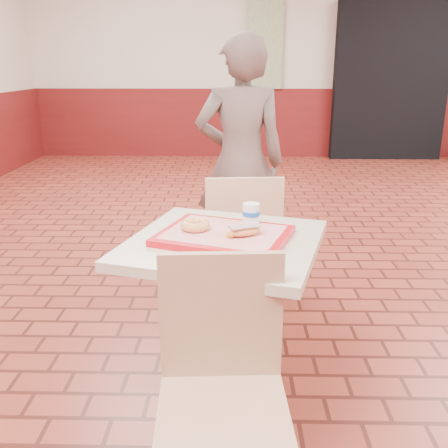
{
  "coord_description": "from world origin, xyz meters",
  "views": [
    {
      "loc": [
        -1.01,
        -2.59,
        1.37
      ],
      "look_at": [
        -1.05,
        -0.82,
        0.79
      ],
      "focal_mm": 40.0,
      "sensor_mm": 36.0,
      "label": 1
    }
  ],
  "objects_px": {
    "main_table": "(224,296)",
    "chair_main_back": "(242,242)",
    "paper_cup": "(251,214)",
    "chair_main_front": "(222,379)",
    "long_john_donut": "(244,231)",
    "serving_tray": "(224,236)",
    "customer": "(241,162)",
    "ring_donut": "(195,225)"
  },
  "relations": [
    {
      "from": "serving_tray",
      "to": "ring_donut",
      "type": "height_order",
      "value": "ring_donut"
    },
    {
      "from": "chair_main_front",
      "to": "paper_cup",
      "type": "relative_size",
      "value": 9.75
    },
    {
      "from": "customer",
      "to": "serving_tray",
      "type": "distance_m",
      "value": 1.32
    },
    {
      "from": "serving_tray",
      "to": "chair_main_front",
      "type": "bearing_deg",
      "value": -89.26
    },
    {
      "from": "chair_main_back",
      "to": "chair_main_front",
      "type": "bearing_deg",
      "value": 81.91
    },
    {
      "from": "customer",
      "to": "paper_cup",
      "type": "height_order",
      "value": "customer"
    },
    {
      "from": "main_table",
      "to": "ring_donut",
      "type": "bearing_deg",
      "value": 167.3
    },
    {
      "from": "ring_donut",
      "to": "main_table",
      "type": "bearing_deg",
      "value": -12.7
    },
    {
      "from": "main_table",
      "to": "chair_main_back",
      "type": "xyz_separation_m",
      "value": [
        0.08,
        0.69,
        -0.03
      ]
    },
    {
      "from": "chair_main_back",
      "to": "paper_cup",
      "type": "distance_m",
      "value": 0.69
    },
    {
      "from": "chair_main_back",
      "to": "long_john_donut",
      "type": "distance_m",
      "value": 0.8
    },
    {
      "from": "main_table",
      "to": "customer",
      "type": "height_order",
      "value": "customer"
    },
    {
      "from": "long_john_donut",
      "to": "serving_tray",
      "type": "bearing_deg",
      "value": 149.1
    },
    {
      "from": "long_john_donut",
      "to": "chair_main_front",
      "type": "bearing_deg",
      "value": -98.43
    },
    {
      "from": "main_table",
      "to": "chair_main_back",
      "type": "height_order",
      "value": "chair_main_back"
    },
    {
      "from": "chair_main_front",
      "to": "serving_tray",
      "type": "bearing_deg",
      "value": 87.35
    },
    {
      "from": "main_table",
      "to": "chair_main_back",
      "type": "distance_m",
      "value": 0.7
    },
    {
      "from": "customer",
      "to": "serving_tray",
      "type": "xyz_separation_m",
      "value": [
        -0.07,
        -1.32,
        -0.02
      ]
    },
    {
      "from": "ring_donut",
      "to": "serving_tray",
      "type": "bearing_deg",
      "value": -12.7
    },
    {
      "from": "customer",
      "to": "ring_donut",
      "type": "distance_m",
      "value": 1.31
    },
    {
      "from": "customer",
      "to": "long_john_donut",
      "type": "xyz_separation_m",
      "value": [
        0.0,
        -1.36,
        0.01
      ]
    },
    {
      "from": "main_table",
      "to": "paper_cup",
      "type": "xyz_separation_m",
      "value": [
        0.1,
        0.09,
        0.31
      ]
    },
    {
      "from": "chair_main_back",
      "to": "serving_tray",
      "type": "xyz_separation_m",
      "value": [
        -0.08,
        -0.69,
        0.28
      ]
    },
    {
      "from": "long_john_donut",
      "to": "paper_cup",
      "type": "xyz_separation_m",
      "value": [
        0.03,
        0.14,
        0.02
      ]
    },
    {
      "from": "main_table",
      "to": "paper_cup",
      "type": "relative_size",
      "value": 8.61
    },
    {
      "from": "main_table",
      "to": "serving_tray",
      "type": "distance_m",
      "value": 0.25
    },
    {
      "from": "serving_tray",
      "to": "paper_cup",
      "type": "distance_m",
      "value": 0.15
    },
    {
      "from": "chair_main_front",
      "to": "chair_main_back",
      "type": "height_order",
      "value": "chair_main_back"
    },
    {
      "from": "main_table",
      "to": "long_john_donut",
      "type": "relative_size",
      "value": 5.16
    },
    {
      "from": "long_john_donut",
      "to": "paper_cup",
      "type": "height_order",
      "value": "paper_cup"
    },
    {
      "from": "ring_donut",
      "to": "long_john_donut",
      "type": "relative_size",
      "value": 0.8
    },
    {
      "from": "customer",
      "to": "chair_main_front",
      "type": "bearing_deg",
      "value": 82.76
    },
    {
      "from": "chair_main_front",
      "to": "ring_donut",
      "type": "height_order",
      "value": "chair_main_front"
    },
    {
      "from": "customer",
      "to": "long_john_donut",
      "type": "relative_size",
      "value": 10.87
    },
    {
      "from": "chair_main_back",
      "to": "ring_donut",
      "type": "bearing_deg",
      "value": 69.58
    },
    {
      "from": "chair_main_back",
      "to": "long_john_donut",
      "type": "xyz_separation_m",
      "value": [
        -0.01,
        -0.74,
        0.31
      ]
    },
    {
      "from": "chair_main_front",
      "to": "long_john_donut",
      "type": "height_order",
      "value": "chair_main_front"
    },
    {
      "from": "ring_donut",
      "to": "paper_cup",
      "type": "xyz_separation_m",
      "value": [
        0.21,
        0.07,
        0.03
      ]
    },
    {
      "from": "main_table",
      "to": "chair_main_back",
      "type": "bearing_deg",
      "value": 83.51
    },
    {
      "from": "main_table",
      "to": "serving_tray",
      "type": "relative_size",
      "value": 1.57
    },
    {
      "from": "paper_cup",
      "to": "main_table",
      "type": "bearing_deg",
      "value": -138.33
    },
    {
      "from": "main_table",
      "to": "chair_main_front",
      "type": "bearing_deg",
      "value": -89.26
    }
  ]
}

